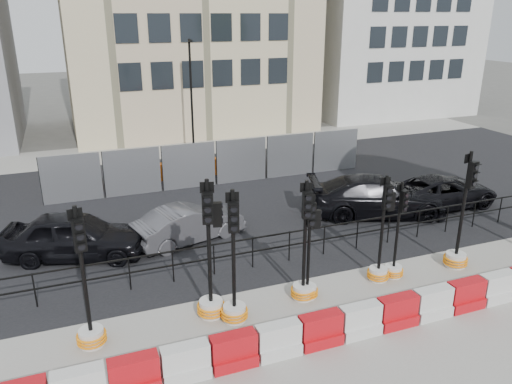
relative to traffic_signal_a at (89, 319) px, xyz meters
name	(u,v)px	position (x,y,z in m)	size (l,w,h in m)	color
ground	(306,279)	(5.96, 0.95, -0.71)	(120.00, 120.00, 0.00)	#51514C
sidewalk_near	(363,339)	(5.96, -2.05, -0.70)	(40.00, 6.00, 0.02)	gray
road	(230,199)	(5.96, 7.95, -0.70)	(40.00, 14.00, 0.03)	black
sidewalk_far	(181,148)	(5.96, 16.95, -0.70)	(40.00, 4.00, 0.02)	gray
building_white	(384,2)	(22.96, 22.94, 7.29)	(12.00, 9.06, 16.00)	silver
kerb_railing	(289,241)	(5.96, 2.15, -0.03)	(18.00, 0.04, 1.00)	black
heras_fencing	(211,166)	(5.95, 10.75, -0.03)	(14.33, 1.72, 2.00)	gray
lamp_post_far	(191,93)	(6.46, 15.93, 2.51)	(0.12, 0.56, 6.00)	black
barrier_row	(360,321)	(5.96, -1.85, -0.35)	(15.70, 0.50, 0.80)	red
traffic_signal_a	(89,319)	(0.00, 0.00, 0.00)	(0.68, 0.68, 3.46)	silver
traffic_signal_b	(211,286)	(2.91, 0.16, 0.15)	(0.72, 0.72, 3.64)	silver
traffic_signal_c	(234,296)	(3.38, -0.24, 0.00)	(0.68, 0.68, 3.47)	silver
traffic_signal_d	(308,274)	(5.56, 0.07, 0.00)	(0.59, 0.59, 3.01)	silver
traffic_signal_e	(304,276)	(5.42, 0.07, -0.02)	(0.66, 0.66, 3.35)	silver
traffic_signal_f	(380,257)	(7.87, 0.17, 0.04)	(0.62, 0.62, 3.17)	silver
traffic_signal_g	(395,258)	(8.39, 0.18, -0.11)	(0.57, 0.57, 2.92)	silver
traffic_signal_h	(458,244)	(10.51, 0.03, 0.03)	(0.71, 0.71, 3.61)	silver
car_a	(75,236)	(-0.11, 4.80, 0.02)	(4.64, 2.95, 1.47)	black
car_b	(189,224)	(3.47, 4.72, -0.10)	(3.97, 2.28, 1.24)	#49494D
car_c	(377,196)	(10.63, 4.43, 0.04)	(5.57, 3.62, 1.50)	black
car_d	(441,191)	(13.49, 4.24, -0.08)	(4.61, 2.22, 1.27)	black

